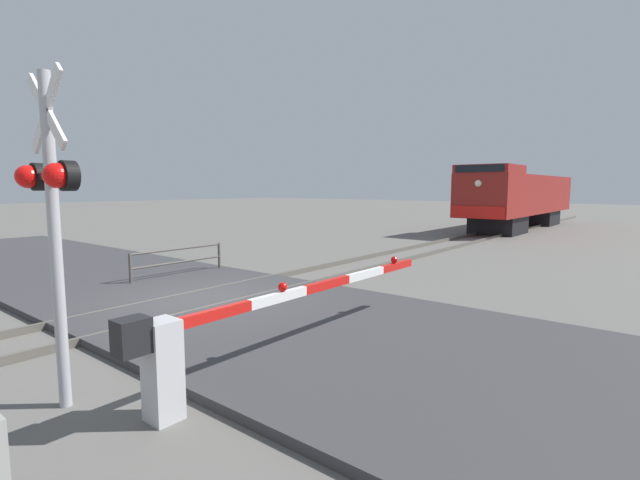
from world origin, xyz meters
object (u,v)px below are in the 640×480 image
guard_railing (178,259)px  locomotive (519,197)px  crossing_signal (51,203)px  crossing_gate (224,332)px

guard_railing → locomotive: bearing=83.1°
crossing_signal → crossing_gate: crossing_signal is taller
crossing_gate → crossing_signal: bearing=-129.7°
crossing_gate → locomotive: bearing=98.4°
crossing_gate → guard_railing: (-6.90, 3.92, -0.19)m
crossing_gate → guard_railing: 7.94m
locomotive → crossing_signal: 29.19m
crossing_signal → locomotive: bearing=95.5°
guard_railing → crossing_signal: bearing=-43.8°
crossing_gate → guard_railing: crossing_gate is taller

